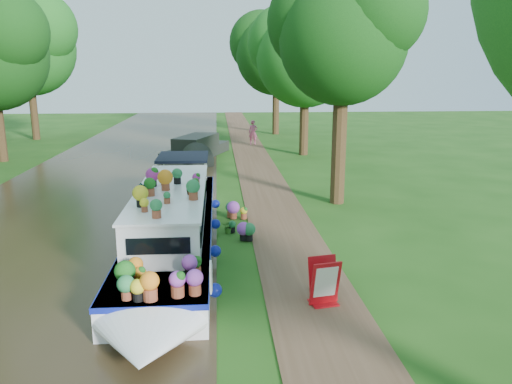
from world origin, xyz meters
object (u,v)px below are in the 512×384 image
object	(u,v)px
plant_boat	(173,223)
second_boat	(196,149)
sandwich_board	(324,284)
pedestrian_pink	(253,132)

from	to	relation	value
plant_boat	second_boat	size ratio (longest dim) A/B	1.79
plant_boat	sandwich_board	world-z (taller)	plant_boat
second_boat	sandwich_board	world-z (taller)	second_boat
second_boat	pedestrian_pink	world-z (taller)	pedestrian_pink
second_boat	pedestrian_pink	bearing A→B (deg)	76.34
second_boat	pedestrian_pink	xyz separation A→B (m)	(3.85, 5.63, 0.34)
plant_boat	pedestrian_pink	bearing A→B (deg)	79.89
sandwich_board	plant_boat	bearing A→B (deg)	122.53
second_boat	plant_boat	bearing A→B (deg)	-69.43
sandwich_board	pedestrian_pink	bearing A→B (deg)	78.18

